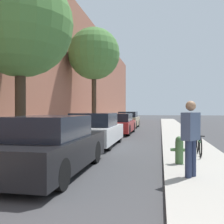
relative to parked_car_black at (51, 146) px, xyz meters
The scene contains 13 objects.
ground_plane 10.58m from the parked_car_black, 85.19° to the left, with size 120.00×120.00×0.00m, color #3D3D3F.
sidewalk_left 10.73m from the parked_car_black, 100.85° to the left, with size 2.00×52.00×0.12m.
sidewalk_right 11.19m from the parked_car_black, 70.21° to the left, with size 2.00×52.00×0.12m.
building_facade_left 11.69m from the parked_car_black, 107.75° to the left, with size 0.70×52.00×9.04m.
parked_car_black is the anchor object (origin of this frame).
parked_car_white 4.91m from the parked_car_black, 91.39° to the left, with size 1.88×4.08×1.44m.
parked_car_red 10.67m from the parked_car_black, 89.80° to the left, with size 1.72×4.46×1.33m.
parked_car_champagne 16.61m from the parked_car_black, 90.34° to the left, with size 1.69×4.16×1.42m.
street_tree_near 4.30m from the parked_car_black, 138.32° to the left, with size 3.40×3.40×5.91m.
street_tree_far 10.52m from the parked_car_black, 98.25° to the left, with size 3.21×3.21×6.56m.
fire_hydrant 3.41m from the parked_car_black, 19.76° to the left, with size 0.47×0.22×0.74m.
pedestrian 3.37m from the parked_car_black, ahead, with size 0.44×0.49×1.65m.
bicycle 4.76m from the parked_car_black, 34.23° to the left, with size 0.44×1.55×0.63m.
Camera 1 is at (1.82, -0.51, 1.58)m, focal length 41.11 mm.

